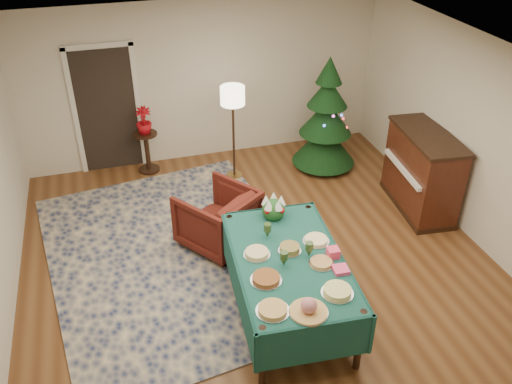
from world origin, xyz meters
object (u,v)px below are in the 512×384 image
object	(u,v)px
christmas_tree	(326,119)
floor_lamp	(233,101)
gift_box	(333,253)
armchair	(218,216)
piano	(422,172)
buffet_table	(288,270)
side_table	(147,153)
potted_plant	(144,126)

from	to	relation	value
christmas_tree	floor_lamp	bearing A→B (deg)	176.56
gift_box	armchair	size ratio (longest dim) A/B	0.14
armchair	christmas_tree	size ratio (longest dim) A/B	0.47
armchair	piano	world-z (taller)	piano
floor_lamp	piano	world-z (taller)	floor_lamp
buffet_table	armchair	world-z (taller)	armchair
armchair	piano	distance (m)	3.09
buffet_table	armchair	xyz separation A→B (m)	(-0.45, 1.52, -0.19)
gift_box	piano	xyz separation A→B (m)	(2.15, 1.66, -0.26)
armchair	side_table	distance (m)	2.40
armchair	floor_lamp	bearing A→B (deg)	-146.66
buffet_table	christmas_tree	distance (m)	3.60
side_table	christmas_tree	distance (m)	3.01
piano	armchair	bearing A→B (deg)	-179.46
gift_box	armchair	bearing A→B (deg)	119.73
buffet_table	christmas_tree	size ratio (longest dim) A/B	1.12
buffet_table	piano	world-z (taller)	piano
potted_plant	buffet_table	bearing A→B (deg)	-73.67
buffet_table	floor_lamp	bearing A→B (deg)	86.17
floor_lamp	buffet_table	bearing A→B (deg)	-93.83
floor_lamp	christmas_tree	size ratio (longest dim) A/B	0.82
christmas_tree	piano	xyz separation A→B (m)	(0.87, -1.58, -0.27)
gift_box	floor_lamp	world-z (taller)	floor_lamp
christmas_tree	armchair	bearing A→B (deg)	-143.94
piano	christmas_tree	bearing A→B (deg)	118.78
floor_lamp	piano	distance (m)	3.03
buffet_table	piano	distance (m)	3.05
gift_box	piano	world-z (taller)	piano
christmas_tree	potted_plant	bearing A→B (deg)	166.56
gift_box	piano	size ratio (longest dim) A/B	0.09
buffet_table	piano	bearing A→B (deg)	30.48
christmas_tree	buffet_table	bearing A→B (deg)	-119.34
side_table	christmas_tree	size ratio (longest dim) A/B	0.36
side_table	gift_box	bearing A→B (deg)	-67.90
gift_box	potted_plant	size ratio (longest dim) A/B	0.29
potted_plant	christmas_tree	distance (m)	2.96
armchair	potted_plant	distance (m)	2.42
potted_plant	piano	world-z (taller)	piano
gift_box	christmas_tree	xyz separation A→B (m)	(1.28, 3.24, 0.01)
buffet_table	gift_box	bearing A→B (deg)	-12.82
gift_box	side_table	bearing A→B (deg)	112.10
buffet_table	potted_plant	size ratio (longest dim) A/B	4.81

